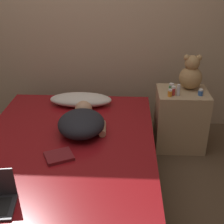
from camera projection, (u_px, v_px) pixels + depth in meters
ground_plane at (68, 190)px, 2.64m from camera, size 12.00×12.00×0.00m
wall_back at (82, 9)px, 3.23m from camera, size 8.00×0.06×2.60m
bed at (67, 169)px, 2.54m from camera, size 1.45×2.05×0.44m
nightstand at (180, 119)px, 3.16m from camera, size 0.49×0.42×0.61m
pillow at (81, 100)px, 3.10m from camera, size 0.61×0.28×0.12m
person_lying at (82, 122)px, 2.62m from camera, size 0.42×0.61×0.18m
teddy_bear at (191, 74)px, 3.03m from camera, size 0.22×0.22×0.34m
bottle_orange at (170, 93)px, 2.90m from camera, size 0.04×0.04×0.07m
bottle_green at (171, 88)px, 3.00m from camera, size 0.05×0.05×0.08m
bottle_red at (173, 91)px, 2.93m from camera, size 0.04×0.04×0.09m
bottle_blue at (201, 92)px, 2.93m from camera, size 0.05×0.05×0.06m
bottle_clear at (178, 90)px, 2.92m from camera, size 0.03×0.03×0.11m
book at (59, 156)px, 2.30m from camera, size 0.25×0.24×0.02m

